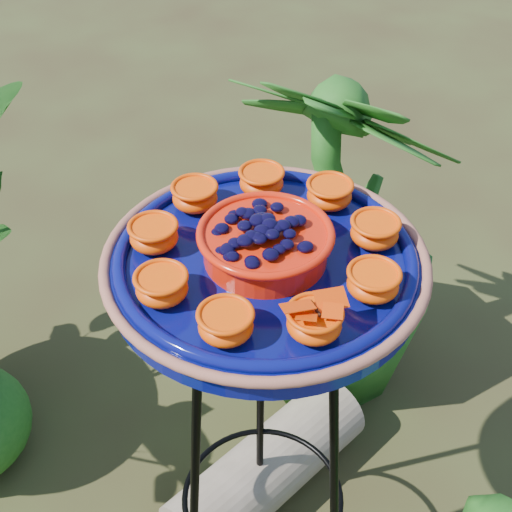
% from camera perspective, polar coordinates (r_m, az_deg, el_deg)
% --- Properties ---
extents(tripod_stand, '(0.43, 0.43, 0.96)m').
position_cam_1_polar(tripod_stand, '(1.41, 0.60, -13.37)').
color(tripod_stand, black).
rests_on(tripod_stand, ground).
extents(feeder_dish, '(0.60, 0.60, 0.11)m').
position_cam_1_polar(feeder_dish, '(1.10, 0.75, -0.18)').
color(feeder_dish, '#070B57').
rests_on(feeder_dish, tripod_stand).
extents(driftwood_log, '(0.59, 0.43, 0.19)m').
position_cam_1_polar(driftwood_log, '(1.94, 0.92, -16.55)').
color(driftwood_log, gray).
rests_on(driftwood_log, ground).
extents(shrub_back_right, '(0.81, 0.81, 1.03)m').
position_cam_1_polar(shrub_back_right, '(1.94, 6.44, 1.44)').
color(shrub_back_right, '#1A5316').
rests_on(shrub_back_right, ground).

